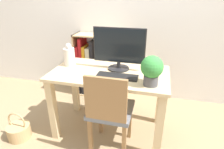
# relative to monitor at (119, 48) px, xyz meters

# --- Properties ---
(ground_plane) EXTENTS (10.00, 10.00, 0.00)m
(ground_plane) POSITION_rel_monitor_xyz_m (-0.07, -0.10, -0.95)
(ground_plane) COLOR #997F5B
(wall_back) EXTENTS (8.00, 0.05, 2.60)m
(wall_back) POSITION_rel_monitor_xyz_m (-0.07, 0.83, 0.35)
(wall_back) COLOR white
(wall_back) RESTS_ON ground_plane
(desk) EXTENTS (1.18, 0.65, 0.72)m
(desk) POSITION_rel_monitor_xyz_m (-0.07, -0.10, -0.38)
(desk) COLOR #D8BC8C
(desk) RESTS_ON ground_plane
(monitor) EXTENTS (0.53, 0.22, 0.43)m
(monitor) POSITION_rel_monitor_xyz_m (0.00, 0.00, 0.00)
(monitor) COLOR #232326
(monitor) RESTS_ON desk
(keyboard) EXTENTS (0.39, 0.13, 0.02)m
(keyboard) POSITION_rel_monitor_xyz_m (0.03, -0.20, -0.22)
(keyboard) COLOR black
(keyboard) RESTS_ON desk
(vase) EXTENTS (0.12, 0.12, 0.25)m
(vase) POSITION_rel_monitor_xyz_m (-0.54, -0.03, -0.12)
(vase) COLOR silver
(vase) RESTS_ON desk
(potted_plant) EXTENTS (0.19, 0.19, 0.27)m
(potted_plant) POSITION_rel_monitor_xyz_m (0.35, -0.29, -0.08)
(potted_plant) COLOR #4C4C51
(potted_plant) RESTS_ON desk
(chair) EXTENTS (0.40, 0.40, 0.86)m
(chair) POSITION_rel_monitor_xyz_m (0.01, -0.40, -0.48)
(chair) COLOR slate
(chair) RESTS_ON ground_plane
(bookshelf) EXTENTS (0.76, 0.28, 0.93)m
(bookshelf) POSITION_rel_monitor_xyz_m (-0.54, 0.65, -0.50)
(bookshelf) COLOR tan
(bookshelf) RESTS_ON ground_plane
(basket) EXTENTS (0.24, 0.24, 0.32)m
(basket) POSITION_rel_monitor_xyz_m (-1.00, -0.48, -0.87)
(basket) COLOR tan
(basket) RESTS_ON ground_plane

